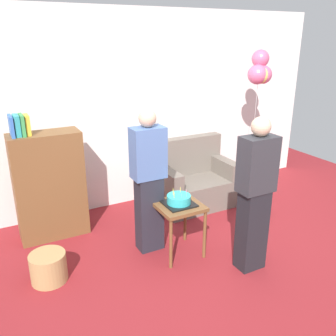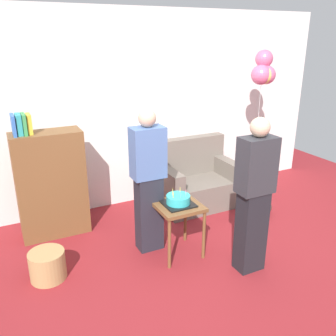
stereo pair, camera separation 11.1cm
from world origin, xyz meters
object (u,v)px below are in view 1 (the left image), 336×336
Objects in this scene: couch at (193,182)px; person_holding_cake at (255,195)px; person_blowing_candles at (149,181)px; handbag at (261,208)px; side_table at (179,212)px; bookshelf at (49,185)px; balloon_bunch at (260,71)px; wicker_basket at (48,267)px; birthday_cake at (179,200)px.

couch is 1.71m from person_holding_cake.
person_blowing_candles is (-1.07, -0.78, 0.49)m from couch.
side_table is at bearing -168.78° from handbag.
bookshelf is (-1.99, 0.05, 0.33)m from couch.
person_blowing_candles is at bearing -16.48° from person_holding_cake.
side_table is 2.40m from balloon_bunch.
couch is 0.51× the size of balloon_bunch.
couch reaches higher than side_table.
person_holding_cake reaches higher than wicker_basket.
person_blowing_candles is 1.00× the size of person_holding_cake.
balloon_bunch reaches higher than person_blowing_candles.
balloon_bunch is (1.77, 0.87, 1.36)m from side_table.
person_blowing_candles is at bearing 133.11° from side_table.
person_blowing_candles reaches higher than bookshelf.
wicker_basket is at bearing -158.97° from couch.
side_table is 2.18× the size of handbag.
balloon_bunch reaches higher than wicker_basket.
birthday_cake is at bearing -26.67° from person_blowing_candles.
side_table is at bearing -7.33° from wicker_basket.
birthday_cake is at bearing -16.42° from person_holding_cake.
side_table is (1.16, -1.09, -0.15)m from bookshelf.
person_blowing_candles is 0.75× the size of balloon_bunch.
birthday_cake is 1.61m from handbag.
bookshelf is 1.25m from person_blowing_candles.
side_table is 0.28× the size of balloon_bunch.
handbag is (0.64, -0.74, -0.24)m from couch.
person_holding_cake is 5.82× the size of handbag.
couch is at bearing 21.03° from wicker_basket.
couch is at bearing 130.92° from handbag.
balloon_bunch reaches higher than handbag.
person_blowing_candles and person_holding_cake have the same top height.
birthday_cake is 0.39m from person_blowing_candles.
balloon_bunch is at bearing -99.95° from person_holding_cake.
wicker_basket is (-1.39, 0.18, -0.37)m from side_table.
birthday_cake is (1.16, -1.09, -0.01)m from bookshelf.
bookshelf is 1.07m from wicker_basket.
balloon_bunch is (1.77, 0.87, 1.21)m from birthday_cake.
handbag is at bearing -106.70° from person_holding_cake.
birthday_cake is at bearing -7.33° from wicker_basket.
handbag is (1.48, 0.29, -0.42)m from side_table.
birthday_cake is (-0.83, -1.04, 0.32)m from couch.
birthday_cake reaches higher than handbag.
bookshelf is 2.81m from handbag.
balloon_bunch is at bearing 37.37° from person_blowing_candles.
couch is 0.72× the size of bookshelf.
side_table is at bearing -128.83° from couch.
person_blowing_candles is (-0.24, 0.25, 0.32)m from side_table.
person_blowing_candles is 5.82× the size of handbag.
wicker_basket is (-1.39, 0.18, -0.51)m from birthday_cake.
balloon_bunch is (0.94, -0.16, 1.53)m from couch.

